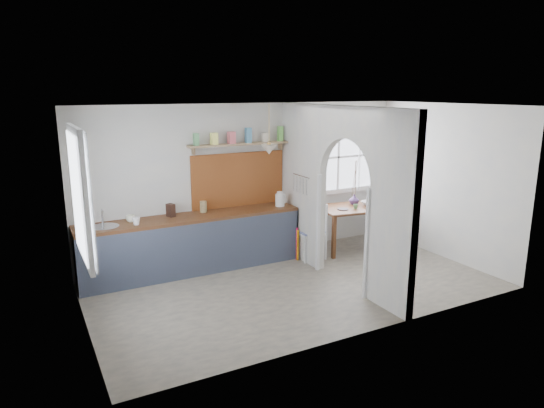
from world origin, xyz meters
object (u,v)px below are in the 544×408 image
kettle (280,199)px  vase (354,199)px  chair_right (393,218)px  dining_table (354,228)px  chair_left (310,231)px

kettle → vase: kettle is taller
chair_right → kettle: bearing=90.8°
vase → dining_table: bearing=-123.4°
chair_left → vase: bearing=100.2°
dining_table → chair_right: chair_right is taller
dining_table → vase: vase is taller
kettle → chair_left: bearing=-53.6°
dining_table → kettle: size_ratio=5.05×
dining_table → chair_left: (-0.96, -0.04, 0.09)m
dining_table → chair_left: size_ratio=1.30×
dining_table → chair_right: size_ratio=1.31×
dining_table → vase: size_ratio=6.65×
chair_right → kettle: size_ratio=3.87×
chair_right → vase: 0.90m
chair_left → vase: 1.15m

